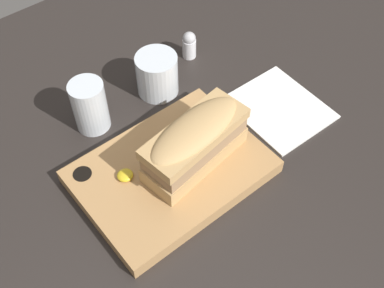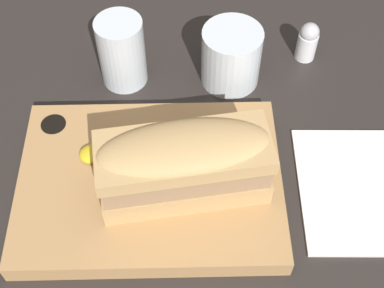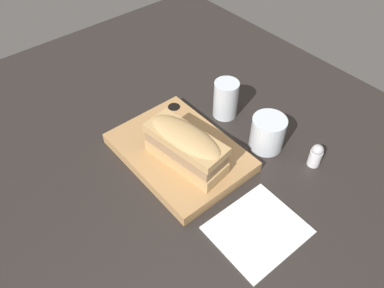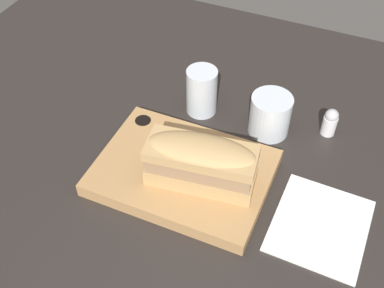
% 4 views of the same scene
% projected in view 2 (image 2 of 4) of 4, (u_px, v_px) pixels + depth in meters
% --- Properties ---
extents(dining_table, '(1.50, 1.10, 0.02)m').
position_uv_depth(dining_table, '(204.00, 160.00, 0.69)').
color(dining_table, '#282321').
rests_on(dining_table, ground).
extents(serving_board, '(0.31, 0.23, 0.03)m').
position_uv_depth(serving_board, '(150.00, 183.00, 0.64)').
color(serving_board, tan).
rests_on(serving_board, dining_table).
extents(sandwich, '(0.20, 0.10, 0.09)m').
position_uv_depth(sandwich, '(184.00, 163.00, 0.58)').
color(sandwich, tan).
rests_on(sandwich, serving_board).
extents(mustard_dollop, '(0.03, 0.03, 0.01)m').
position_uv_depth(mustard_dollop, '(91.00, 154.00, 0.64)').
color(mustard_dollop, gold).
rests_on(mustard_dollop, serving_board).
extents(water_glass, '(0.06, 0.06, 0.10)m').
position_uv_depth(water_glass, '(122.00, 55.00, 0.73)').
color(water_glass, silver).
rests_on(water_glass, dining_table).
extents(wine_glass, '(0.08, 0.08, 0.08)m').
position_uv_depth(wine_glass, '(231.00, 59.00, 0.73)').
color(wine_glass, silver).
rests_on(wine_glass, dining_table).
extents(napkin, '(0.16, 0.18, 0.00)m').
position_uv_depth(napkin, '(362.00, 189.00, 0.65)').
color(napkin, white).
rests_on(napkin, dining_table).
extents(salt_shaker, '(0.03, 0.03, 0.06)m').
position_uv_depth(salt_shaker, '(308.00, 41.00, 0.76)').
color(salt_shaker, white).
rests_on(salt_shaker, dining_table).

